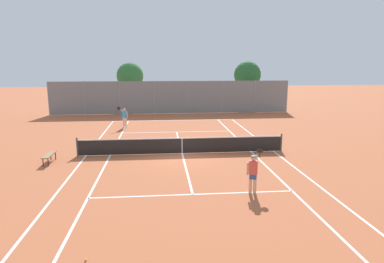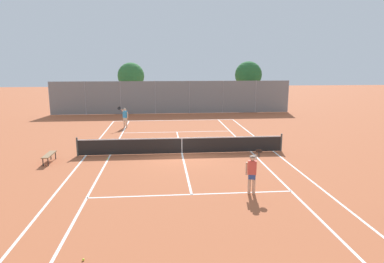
# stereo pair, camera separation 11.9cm
# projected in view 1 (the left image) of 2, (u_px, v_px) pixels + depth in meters

# --- Properties ---
(ground_plane) EXTENTS (120.00, 120.00, 0.00)m
(ground_plane) POSITION_uv_depth(u_px,v_px,m) (182.00, 153.00, 20.00)
(ground_plane) COLOR #B25B38
(court_line_markings) EXTENTS (11.10, 23.90, 0.01)m
(court_line_markings) POSITION_uv_depth(u_px,v_px,m) (182.00, 153.00, 20.00)
(court_line_markings) COLOR white
(court_line_markings) RESTS_ON ground
(tennis_net) EXTENTS (12.00, 0.10, 1.07)m
(tennis_net) POSITION_uv_depth(u_px,v_px,m) (182.00, 145.00, 19.90)
(tennis_net) COLOR #474C47
(tennis_net) RESTS_ON ground
(player_near_side) EXTENTS (0.79, 0.71, 1.77)m
(player_near_side) POSITION_uv_depth(u_px,v_px,m) (253.00, 171.00, 13.70)
(player_near_side) COLOR #D8A884
(player_near_side) RESTS_ON ground
(player_far_left) EXTENTS (0.81, 0.70, 1.77)m
(player_far_left) POSITION_uv_depth(u_px,v_px,m) (124.00, 116.00, 27.85)
(player_far_left) COLOR beige
(player_far_left) RESTS_ON ground
(loose_tennis_ball_0) EXTENTS (0.07, 0.07, 0.07)m
(loose_tennis_ball_0) POSITION_uv_depth(u_px,v_px,m) (108.00, 159.00, 18.73)
(loose_tennis_ball_0) COLOR #D1DB33
(loose_tennis_ball_0) RESTS_ON ground
(loose_tennis_ball_1) EXTENTS (0.07, 0.07, 0.07)m
(loose_tennis_ball_1) POSITION_uv_depth(u_px,v_px,m) (86.00, 260.00, 9.12)
(loose_tennis_ball_1) COLOR #D1DB33
(loose_tennis_ball_1) RESTS_ON ground
(courtside_bench) EXTENTS (0.36, 1.50, 0.47)m
(courtside_bench) POSITION_uv_depth(u_px,v_px,m) (49.00, 155.00, 18.05)
(courtside_bench) COLOR olive
(courtside_bench) RESTS_ON ground
(back_fence) EXTENTS (24.86, 0.08, 3.40)m
(back_fence) POSITION_uv_depth(u_px,v_px,m) (172.00, 97.00, 35.52)
(back_fence) COLOR gray
(back_fence) RESTS_ON ground
(tree_behind_left) EXTENTS (2.92, 2.92, 5.27)m
(tree_behind_left) POSITION_uv_depth(u_px,v_px,m) (129.00, 77.00, 37.60)
(tree_behind_left) COLOR brown
(tree_behind_left) RESTS_ON ground
(tree_behind_right) EXTENTS (3.03, 3.03, 5.41)m
(tree_behind_right) POSITION_uv_depth(u_px,v_px,m) (247.00, 76.00, 38.84)
(tree_behind_right) COLOR brown
(tree_behind_right) RESTS_ON ground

